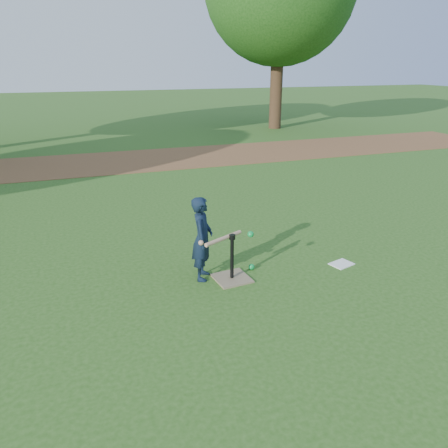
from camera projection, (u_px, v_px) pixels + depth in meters
name	position (u px, v px, depth m)	size (l,w,h in m)	color
ground	(227.00, 276.00, 5.68)	(80.00, 80.00, 0.00)	#285116
dirt_strip	(136.00, 160.00, 12.30)	(24.00, 3.00, 0.01)	brown
child	(202.00, 239.00, 5.46)	(0.40, 0.26, 1.09)	black
wiffle_ball_ground	(252.00, 267.00, 5.84)	(0.08, 0.08, 0.08)	#0D933B
clipboard	(342.00, 264.00, 6.00)	(0.30, 0.23, 0.01)	white
batting_tee	(232.00, 271.00, 5.56)	(0.47, 0.47, 0.61)	#857254
swing_action	(227.00, 238.00, 5.34)	(0.71, 0.31, 0.10)	tan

